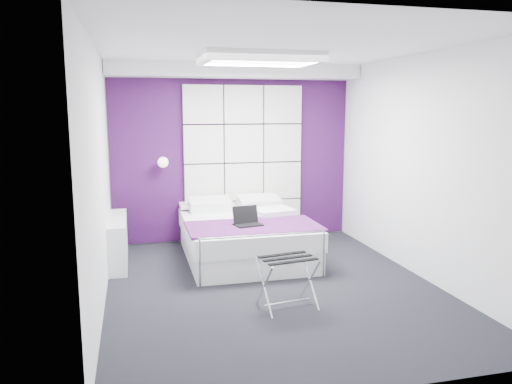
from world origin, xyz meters
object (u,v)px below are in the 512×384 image
Objects in this scene: nightstand at (196,205)px; luggage_rack at (287,282)px; bed at (245,236)px; radiator at (118,241)px; laptop at (247,220)px; wall_lamp at (163,162)px.

nightstand is 0.90× the size of luggage_rack.
bed is 3.71× the size of luggage_rack.
nightstand is (1.10, 0.72, 0.28)m from radiator.
radiator reaches higher than luggage_rack.
luggage_rack is (0.58, -2.62, -0.32)m from nightstand.
laptop reaches higher than nightstand.
radiator is 3.68× the size of laptop.
laptop is (-0.10, 1.33, 0.35)m from luggage_rack.
bed is at bearing -4.90° from radiator.
wall_lamp is at bearing 49.90° from radiator.
luggage_rack is 1.62× the size of laptop.
wall_lamp is at bearing 114.09° from laptop.
wall_lamp is 0.32× the size of nightstand.
bed is at bearing 70.68° from laptop.
wall_lamp is 1.63m from bed.
laptop reaches higher than radiator.
nightstand is at bearing 33.26° from radiator.
radiator is at bearing 175.10° from bed.
radiator is at bearing -146.74° from nightstand.
wall_lamp is 0.12× the size of radiator.
luggage_rack is at bearing -77.62° from nightstand.
radiator is 0.61× the size of bed.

